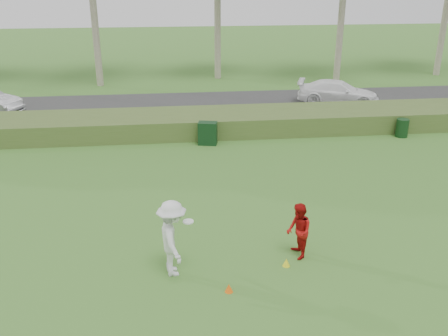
{
  "coord_description": "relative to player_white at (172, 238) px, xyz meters",
  "views": [
    {
      "loc": [
        -1.73,
        -10.53,
        7.1
      ],
      "look_at": [
        0.0,
        4.0,
        1.3
      ],
      "focal_mm": 40.0,
      "sensor_mm": 36.0,
      "label": 1
    }
  ],
  "objects": [
    {
      "name": "car_right",
      "position": [
        9.65,
        15.93,
        -0.28
      ],
      "size": [
        4.84,
        3.28,
        1.3
      ],
      "primitive_type": "imported",
      "rotation": [
        0.0,
        0.0,
        1.21
      ],
      "color": "white",
      "rests_on": "park_road"
    },
    {
      "name": "reed_strip",
      "position": [
        1.72,
        11.72,
        -0.54
      ],
      "size": [
        80.0,
        3.0,
        0.9
      ],
      "primitive_type": "cube",
      "color": "#405C25",
      "rests_on": "ground"
    },
    {
      "name": "park_road",
      "position": [
        1.72,
        16.72,
        -0.96
      ],
      "size": [
        80.0,
        6.0,
        0.06
      ],
      "primitive_type": "cube",
      "color": "#2D2D2D",
      "rests_on": "ground"
    },
    {
      "name": "player_red",
      "position": [
        3.29,
        0.38,
        -0.23
      ],
      "size": [
        0.61,
        0.77,
        1.52
      ],
      "primitive_type": "imported",
      "rotation": [
        0.0,
        0.0,
        -1.52
      ],
      "color": "#A80F0E",
      "rests_on": "ground"
    },
    {
      "name": "cone_orange",
      "position": [
        1.28,
        -0.97,
        -0.88
      ],
      "size": [
        0.2,
        0.2,
        0.22
      ],
      "primitive_type": "cone",
      "color": "#FF600D",
      "rests_on": "ground"
    },
    {
      "name": "trash_bin",
      "position": [
        10.66,
        9.91,
        -0.57
      ],
      "size": [
        0.64,
        0.64,
        0.83
      ],
      "primitive_type": "cylinder",
      "rotation": [
        0.0,
        0.0,
        0.16
      ],
      "color": "black",
      "rests_on": "ground"
    },
    {
      "name": "utility_cabinet",
      "position": [
        1.74,
        9.89,
        -0.49
      ],
      "size": [
        0.89,
        0.66,
        1.0
      ],
      "primitive_type": "cube",
      "rotation": [
        0.0,
        0.0,
        -0.22
      ],
      "color": "black",
      "rests_on": "ground"
    },
    {
      "name": "player_white",
      "position": [
        0.0,
        0.0,
        0.0
      ],
      "size": [
        1.0,
        1.37,
        1.97
      ],
      "rotation": [
        0.0,
        0.0,
        1.73
      ],
      "color": "silver",
      "rests_on": "ground"
    },
    {
      "name": "ground",
      "position": [
        1.72,
        -0.28,
        -0.99
      ],
      "size": [
        120.0,
        120.0,
        0.0
      ],
      "primitive_type": "plane",
      "color": "#336B23",
      "rests_on": "ground"
    },
    {
      "name": "cone_yellow",
      "position": [
        2.89,
        -0.04,
        -0.88
      ],
      "size": [
        0.2,
        0.2,
        0.21
      ],
      "primitive_type": "cone",
      "color": "yellow",
      "rests_on": "ground"
    }
  ]
}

